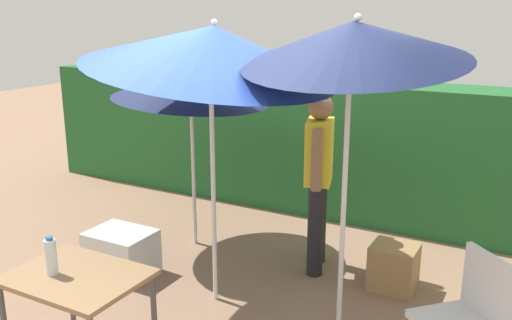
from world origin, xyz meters
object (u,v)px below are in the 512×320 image
at_px(umbrella_yellow, 191,86).
at_px(folding_table, 78,289).
at_px(person_vendor, 319,170).
at_px(cooler_box, 122,252).
at_px(umbrella_rainbow, 212,49).
at_px(umbrella_orange, 354,42).
at_px(chair_plastic, 468,317).
at_px(bottle_water, 51,257).
at_px(crate_cardboard, 394,267).

distance_m(umbrella_yellow, folding_table, 2.44).
height_order(person_vendor, cooler_box, person_vendor).
relative_size(umbrella_rainbow, umbrella_orange, 1.00).
xyz_separation_m(umbrella_orange, chair_plastic, (0.87, -0.23, -1.58)).
xyz_separation_m(umbrella_orange, bottle_water, (-1.34, -1.38, -1.21)).
bearing_deg(chair_plastic, crate_cardboard, 123.71).
bearing_deg(bottle_water, folding_table, 26.83).
relative_size(umbrella_orange, bottle_water, 9.74).
distance_m(crate_cardboard, bottle_water, 2.77).
distance_m(cooler_box, bottle_water, 1.69).
relative_size(crate_cardboard, bottle_water, 1.63).
height_order(umbrella_yellow, crate_cardboard, umbrella_yellow).
bearing_deg(folding_table, crate_cardboard, 57.97).
bearing_deg(umbrella_rainbow, person_vendor, 61.17).
distance_m(umbrella_rainbow, chair_plastic, 2.47).
bearing_deg(umbrella_rainbow, crate_cardboard, 34.66).
distance_m(umbrella_orange, person_vendor, 1.58).
bearing_deg(umbrella_orange, crate_cardboard, 80.35).
bearing_deg(chair_plastic, umbrella_yellow, 158.51).
bearing_deg(crate_cardboard, folding_table, -122.03).
xyz_separation_m(cooler_box, bottle_water, (0.73, -1.36, 0.68)).
height_order(umbrella_orange, person_vendor, umbrella_orange).
bearing_deg(chair_plastic, umbrella_orange, 165.19).
bearing_deg(folding_table, person_vendor, 74.15).
bearing_deg(folding_table, cooler_box, 123.39).
distance_m(umbrella_orange, bottle_water, 2.27).
bearing_deg(folding_table, umbrella_yellow, 106.85).
xyz_separation_m(umbrella_yellow, folding_table, (0.65, -2.16, -0.92)).
height_order(person_vendor, crate_cardboard, person_vendor).
xyz_separation_m(umbrella_rainbow, umbrella_yellow, (-0.79, 0.83, -0.42)).
relative_size(umbrella_orange, umbrella_yellow, 1.31).
bearing_deg(umbrella_rainbow, cooler_box, -178.22).
relative_size(person_vendor, bottle_water, 7.83).
distance_m(crate_cardboard, folding_table, 2.60).
height_order(cooler_box, bottle_water, bottle_water).
bearing_deg(cooler_box, chair_plastic, -4.17).
distance_m(chair_plastic, crate_cardboard, 1.35).
bearing_deg(folding_table, umbrella_rainbow, 84.12).
bearing_deg(umbrella_yellow, folding_table, -73.15).
distance_m(person_vendor, folding_table, 2.33).
height_order(folding_table, bottle_water, bottle_water).
relative_size(umbrella_rainbow, bottle_water, 9.74).
height_order(umbrella_rainbow, bottle_water, umbrella_rainbow).
xyz_separation_m(umbrella_rainbow, bottle_water, (-0.26, -1.39, -1.14)).
bearing_deg(bottle_water, umbrella_orange, 45.81).
relative_size(person_vendor, crate_cardboard, 4.81).
relative_size(umbrella_orange, person_vendor, 1.24).
bearing_deg(umbrella_rainbow, bottle_water, -100.68).
distance_m(umbrella_rainbow, person_vendor, 1.49).
bearing_deg(umbrella_orange, umbrella_yellow, 155.57).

